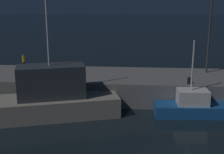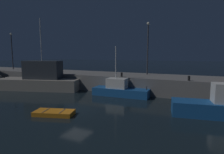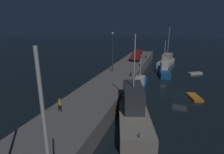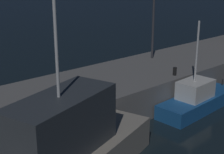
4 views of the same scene
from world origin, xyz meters
The scene contains 6 objects.
pier_quay centered at (0.00, 12.16, 1.16)m, with size 69.95×7.04×2.32m.
fishing_trawler_red centered at (1.51, 7.56, 0.82)m, with size 7.56×2.52×6.56m.
fishing_boat_blue centered at (-11.38, 6.27, 1.58)m, with size 13.31×7.08×10.88m.
lamp_post_east centered at (3.58, 13.90, 7.03)m, with size 0.44×0.44×8.07m.
dockworker centered at (-15.97, 13.89, 3.25)m, with size 0.31×0.43×1.63m.
bollard_central centered at (1.03, 9.38, 2.62)m, with size 0.28×0.28×0.60m, color black.
Camera 1 is at (-3.86, -17.82, 10.08)m, focal length 49.06 mm.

